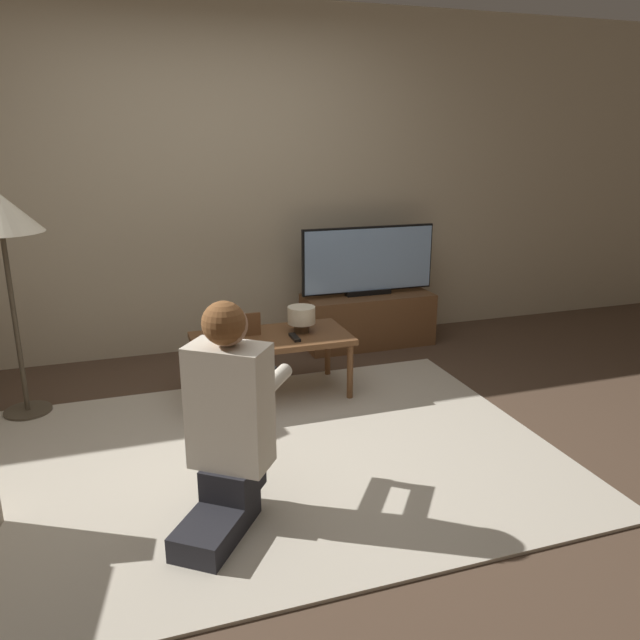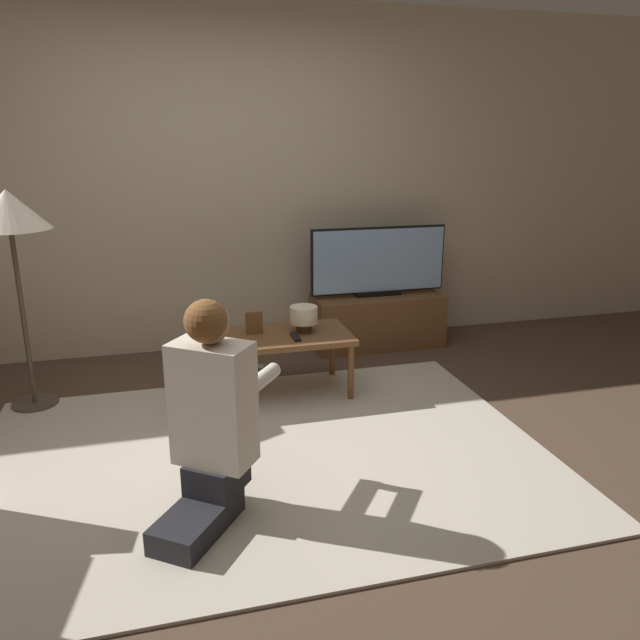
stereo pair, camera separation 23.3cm
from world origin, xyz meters
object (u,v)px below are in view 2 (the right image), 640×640
(coffee_table, at_px, (273,341))
(person_kneeling, at_px, (211,414))
(tv, at_px, (379,261))
(table_lamp, at_px, (304,316))
(floor_lamp, at_px, (10,221))

(coffee_table, bearing_deg, person_kneeling, -111.87)
(tv, bearing_deg, table_lamp, -135.70)
(person_kneeling, bearing_deg, floor_lamp, -19.86)
(floor_lamp, height_order, person_kneeling, floor_lamp)
(tv, relative_size, person_kneeling, 1.11)
(coffee_table, height_order, person_kneeling, person_kneeling)
(coffee_table, relative_size, floor_lamp, 0.74)
(tv, height_order, person_kneeling, person_kneeling)
(table_lamp, bearing_deg, person_kneeling, -119.16)
(table_lamp, bearing_deg, coffee_table, -175.09)
(tv, distance_m, table_lamp, 1.12)
(coffee_table, distance_m, person_kneeling, 1.37)
(floor_lamp, relative_size, table_lamp, 7.52)
(coffee_table, distance_m, table_lamp, 0.25)
(floor_lamp, xyz_separation_m, table_lamp, (1.71, -0.19, -0.65))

